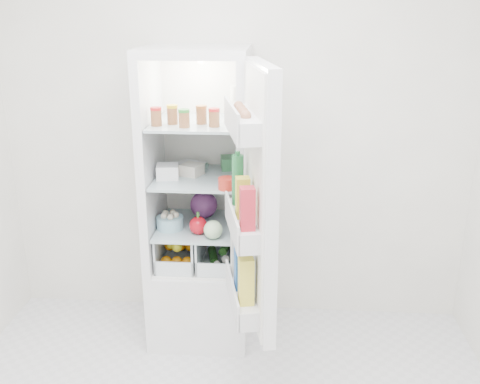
# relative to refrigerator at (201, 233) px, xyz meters

# --- Properties ---
(room_walls) EXTENTS (3.02, 3.02, 2.61)m
(room_walls) POSITION_rel_refrigerator_xyz_m (0.20, -1.25, 0.93)
(room_walls) COLOR white
(room_walls) RESTS_ON ground
(refrigerator) EXTENTS (0.60, 0.60, 1.80)m
(refrigerator) POSITION_rel_refrigerator_xyz_m (0.00, 0.00, 0.00)
(refrigerator) COLOR silver
(refrigerator) RESTS_ON ground
(shelf_low) EXTENTS (0.49, 0.53, 0.01)m
(shelf_low) POSITION_rel_refrigerator_xyz_m (-0.00, -0.06, 0.07)
(shelf_low) COLOR #9DB2B8
(shelf_low) RESTS_ON refrigerator
(shelf_mid) EXTENTS (0.49, 0.53, 0.02)m
(shelf_mid) POSITION_rel_refrigerator_xyz_m (-0.00, -0.06, 0.38)
(shelf_mid) COLOR #9DB2B8
(shelf_mid) RESTS_ON refrigerator
(shelf_top) EXTENTS (0.49, 0.53, 0.02)m
(shelf_top) POSITION_rel_refrigerator_xyz_m (-0.00, -0.06, 0.71)
(shelf_top) COLOR #9DB2B8
(shelf_top) RESTS_ON refrigerator
(crisper_left) EXTENTS (0.23, 0.46, 0.22)m
(crisper_left) POSITION_rel_refrigerator_xyz_m (-0.12, -0.06, -0.06)
(crisper_left) COLOR silver
(crisper_left) RESTS_ON refrigerator
(crisper_right) EXTENTS (0.23, 0.46, 0.22)m
(crisper_right) POSITION_rel_refrigerator_xyz_m (0.12, -0.06, -0.06)
(crisper_right) COLOR silver
(crisper_right) RESTS_ON refrigerator
(condiment_jars) EXTENTS (0.38, 0.16, 0.08)m
(condiment_jars) POSITION_rel_refrigerator_xyz_m (-0.04, -0.18, 0.76)
(condiment_jars) COLOR #B21919
(condiment_jars) RESTS_ON shelf_top
(squeeze_bottle) EXTENTS (0.07, 0.07, 0.19)m
(squeeze_bottle) POSITION_rel_refrigerator_xyz_m (0.21, 0.05, 0.82)
(squeeze_bottle) COLOR silver
(squeeze_bottle) RESTS_ON shelf_top
(tub_white) EXTENTS (0.14, 0.14, 0.08)m
(tub_white) POSITION_rel_refrigerator_xyz_m (-0.17, -0.11, 0.43)
(tub_white) COLOR white
(tub_white) RESTS_ON shelf_mid
(tub_cream) EXTENTS (0.15, 0.15, 0.07)m
(tub_cream) POSITION_rel_refrigerator_xyz_m (-0.04, -0.04, 0.43)
(tub_cream) COLOR beige
(tub_cream) RESTS_ON shelf_mid
(tin_red) EXTENTS (0.12, 0.12, 0.06)m
(tin_red) POSITION_rel_refrigerator_xyz_m (0.19, -0.28, 0.42)
(tin_red) COLOR red
(tin_red) RESTS_ON shelf_mid
(foil_tray) EXTENTS (0.21, 0.19, 0.04)m
(foil_tray) POSITION_rel_refrigerator_xyz_m (-0.06, 0.08, 0.41)
(foil_tray) COLOR silver
(foil_tray) RESTS_ON shelf_mid
(tub_green) EXTENTS (0.12, 0.15, 0.07)m
(tub_green) POSITION_rel_refrigerator_xyz_m (0.17, 0.11, 0.43)
(tub_green) COLOR #3E8A52
(tub_green) RESTS_ON shelf_mid
(red_cabbage) EXTENTS (0.17, 0.17, 0.17)m
(red_cabbage) POSITION_rel_refrigerator_xyz_m (0.01, 0.06, 0.17)
(red_cabbage) COLOR #561E5A
(red_cabbage) RESTS_ON shelf_low
(bell_pepper) EXTENTS (0.11, 0.11, 0.11)m
(bell_pepper) POSITION_rel_refrigerator_xyz_m (0.02, -0.20, 0.14)
(bell_pepper) COLOR #B40B17
(bell_pepper) RESTS_ON shelf_low
(mushroom_bowl) EXTENTS (0.16, 0.16, 0.07)m
(mushroom_bowl) POSITION_rel_refrigerator_xyz_m (-0.17, -0.13, 0.12)
(mushroom_bowl) COLOR #8EC3D4
(mushroom_bowl) RESTS_ON shelf_low
(salad_bag) EXTENTS (0.11, 0.11, 0.11)m
(salad_bag) POSITION_rel_refrigerator_xyz_m (0.11, -0.26, 0.14)
(salad_bag) COLOR #B2D6A0
(salad_bag) RESTS_ON shelf_low
(citrus_pile) EXTENTS (0.20, 0.24, 0.16)m
(citrus_pile) POSITION_rel_refrigerator_xyz_m (-0.12, -0.12, -0.07)
(citrus_pile) COLOR orange
(citrus_pile) RESTS_ON refrigerator
(veg_pile) EXTENTS (0.16, 0.30, 0.10)m
(veg_pile) POSITION_rel_refrigerator_xyz_m (0.13, -0.06, -0.10)
(veg_pile) COLOR #194617
(veg_pile) RESTS_ON refrigerator
(fridge_door) EXTENTS (0.28, 0.60, 1.30)m
(fridge_door) POSITION_rel_refrigerator_xyz_m (0.36, -0.63, 0.43)
(fridge_door) COLOR silver
(fridge_door) RESTS_ON refrigerator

